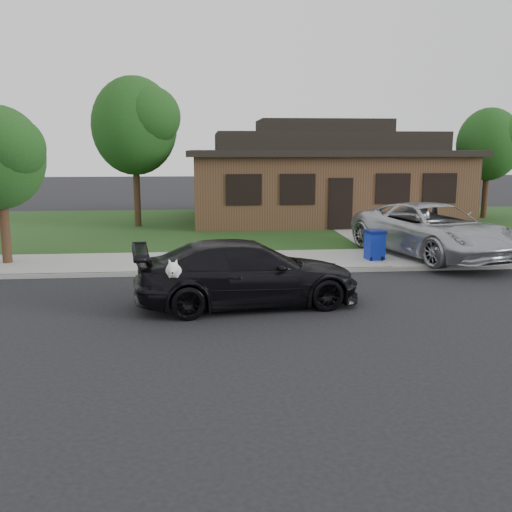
{
  "coord_description": "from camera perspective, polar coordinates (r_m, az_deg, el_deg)",
  "views": [
    {
      "loc": [
        -1.62,
        -12.12,
        3.5
      ],
      "look_at": [
        -0.47,
        0.41,
        1.1
      ],
      "focal_mm": 40.0,
      "sensor_mm": 36.0,
      "label": 1
    }
  ],
  "objects": [
    {
      "name": "tree_0",
      "position": [
        25.16,
        -11.72,
        12.8
      ],
      "size": [
        3.78,
        3.6,
        6.34
      ],
      "color": "#332114",
      "rests_on": "ground"
    },
    {
      "name": "lawn",
      "position": [
        25.4,
        -1.53,
        3.01
      ],
      "size": [
        60.0,
        13.0,
        0.13
      ],
      "primitive_type": "cube",
      "color": "#193814",
      "rests_on": "ground"
    },
    {
      "name": "tree_2",
      "position": [
        18.17,
        -24.05,
        9.14
      ],
      "size": [
        2.73,
        2.6,
        4.59
      ],
      "color": "#332114",
      "rests_on": "ground"
    },
    {
      "name": "house",
      "position": [
        27.72,
        6.53,
        7.89
      ],
      "size": [
        12.6,
        8.6,
        4.65
      ],
      "color": "#422B1C",
      "rests_on": "ground"
    },
    {
      "name": "curb",
      "position": [
        16.07,
        0.67,
        -1.57
      ],
      "size": [
        60.0,
        0.12,
        0.12
      ],
      "primitive_type": "cube",
      "color": "gray",
      "rests_on": "ground"
    },
    {
      "name": "sidewalk",
      "position": [
        17.54,
        0.17,
        -0.52
      ],
      "size": [
        60.0,
        3.0,
        0.12
      ],
      "primitive_type": "cube",
      "color": "gray",
      "rests_on": "ground"
    },
    {
      "name": "ground",
      "position": [
        12.72,
        2.29,
        -5.19
      ],
      "size": [
        120.0,
        120.0,
        0.0
      ],
      "primitive_type": "plane",
      "color": "black",
      "rests_on": "ground"
    },
    {
      "name": "sedan",
      "position": [
        12.77,
        -0.88,
        -1.72
      ],
      "size": [
        5.27,
        2.72,
        1.46
      ],
      "rotation": [
        0.0,
        0.0,
        1.7
      ],
      "color": "black",
      "rests_on": "ground"
    },
    {
      "name": "minivan",
      "position": [
        18.77,
        17.21,
        2.53
      ],
      "size": [
        4.3,
        6.43,
        1.64
      ],
      "primitive_type": "imported",
      "rotation": [
        0.0,
        0.0,
        0.29
      ],
      "color": "#A9ACB1",
      "rests_on": "driveway"
    },
    {
      "name": "tree_1",
      "position": [
        29.87,
        22.58,
        10.39
      ],
      "size": [
        3.15,
        3.0,
        5.25
      ],
      "color": "#332114",
      "rests_on": "ground"
    },
    {
      "name": "driveway",
      "position": [
        23.64,
        13.64,
        2.14
      ],
      "size": [
        4.5,
        13.0,
        0.14
      ],
      "primitive_type": "cube",
      "color": "gray",
      "rests_on": "ground"
    },
    {
      "name": "recycling_bin",
      "position": [
        17.83,
        11.79,
        1.13
      ],
      "size": [
        0.61,
        0.62,
        0.91
      ],
      "rotation": [
        0.0,
        0.0,
        0.13
      ],
      "color": "#0E24A0",
      "rests_on": "sidewalk"
    }
  ]
}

